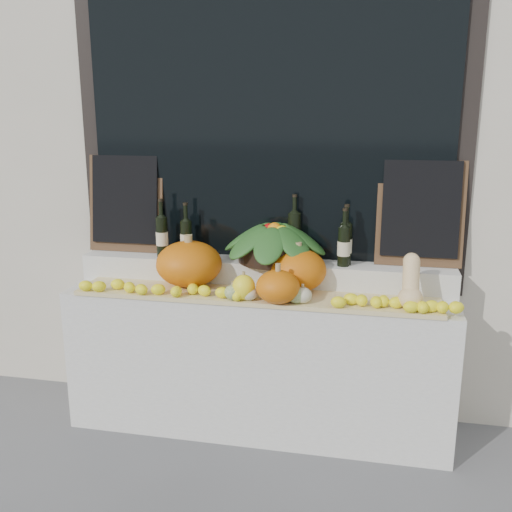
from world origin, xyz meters
The scene contains 18 objects.
storefront_facade centered at (0.00, 2.25, 2.25)m, with size 7.00×0.94×4.50m.
display_sill centered at (0.00, 1.52, 0.44)m, with size 2.30×0.55×0.88m, color silver.
rear_tier centered at (0.00, 1.68, 0.96)m, with size 2.30×0.25×0.16m, color silver.
straw_bedding centered at (0.00, 1.40, 0.89)m, with size 2.10×0.32×0.03m, color tan.
pumpkin_left centered at (-0.42, 1.49, 1.04)m, with size 0.40×0.40×0.27m, color #D5690B.
pumpkin_right centered at (0.24, 1.52, 1.03)m, with size 0.33×0.33×0.25m, color #D5690B.
pumpkin_center centered at (0.16, 1.28, 1.00)m, with size 0.24×0.24×0.18m, color #D5690B.
butternut_squash centered at (0.87, 1.36, 1.03)m, with size 0.13×0.20×0.28m.
decorative_gourds centered at (0.06, 1.29, 0.96)m, with size 0.49×0.13×0.17m.
lemon_heap centered at (0.00, 1.29, 0.94)m, with size 2.20×0.16×0.06m, color #FFF61A, non-canonical shape.
produce_bowl centered at (0.07, 1.66, 1.16)m, with size 0.67×0.67×0.25m.
wine_bottle_far_left centered at (-0.64, 1.63, 1.17)m, with size 0.08×0.08×0.36m.
wine_bottle_near_left centered at (-0.49, 1.66, 1.16)m, with size 0.08×0.08×0.34m.
wine_bottle_tall centered at (0.18, 1.72, 1.19)m, with size 0.08×0.08×0.41m.
wine_bottle_near_right centered at (0.50, 1.67, 1.17)m, with size 0.08×0.08×0.36m.
wine_bottle_far_right centered at (0.49, 1.63, 1.16)m, with size 0.08×0.08×0.35m.
chalkboard_left centered at (-0.92, 1.74, 1.36)m, with size 0.50×0.11×0.62m.
chalkboard_right centered at (0.92, 1.74, 1.36)m, with size 0.50×0.11×0.62m.
Camera 1 is at (0.64, -1.67, 1.93)m, focal length 40.00 mm.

